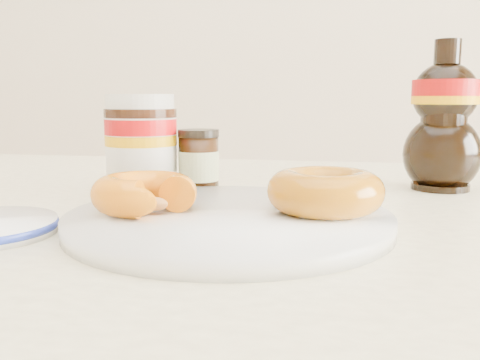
% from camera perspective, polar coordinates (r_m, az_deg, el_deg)
% --- Properties ---
extents(dining_table, '(1.40, 0.90, 0.75)m').
position_cam_1_polar(dining_table, '(0.56, 0.24, -11.72)').
color(dining_table, '#FFF2C2').
rests_on(dining_table, ground).
extents(plate, '(0.28, 0.28, 0.01)m').
position_cam_1_polar(plate, '(0.47, -1.18, -4.25)').
color(plate, white).
rests_on(plate, dining_table).
extents(donut_bitten, '(0.09, 0.09, 0.03)m').
position_cam_1_polar(donut_bitten, '(0.47, -10.16, -1.38)').
color(donut_bitten, orange).
rests_on(donut_bitten, plate).
extents(donut_whole, '(0.11, 0.11, 0.04)m').
position_cam_1_polar(donut_whole, '(0.47, 9.08, -1.18)').
color(donut_whole, '#9D5A0A').
rests_on(donut_whole, plate).
extents(nutella_jar, '(0.08, 0.08, 0.12)m').
position_cam_1_polar(nutella_jar, '(0.63, -10.50, 4.11)').
color(nutella_jar, white).
rests_on(nutella_jar, dining_table).
extents(syrup_bottle, '(0.10, 0.09, 0.18)m').
position_cam_1_polar(syrup_bottle, '(0.70, 20.92, 6.41)').
color(syrup_bottle, black).
rests_on(syrup_bottle, dining_table).
extents(dark_jar, '(0.05, 0.05, 0.08)m').
position_cam_1_polar(dark_jar, '(0.63, -4.42, 1.82)').
color(dark_jar, black).
rests_on(dark_jar, dining_table).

